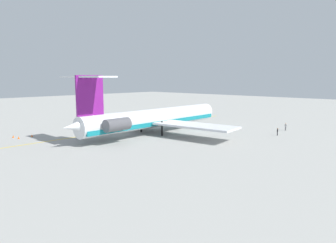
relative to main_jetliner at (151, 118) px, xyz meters
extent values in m
plane|color=#9E9E99|center=(-6.62, -11.99, -3.55)|extent=(290.17, 290.17, 0.00)
cylinder|color=silver|center=(-1.26, -0.01, -0.06)|extent=(39.36, 4.56, 4.19)
cone|color=silver|center=(-20.92, -0.19, -0.06)|extent=(4.41, 4.07, 4.03)
cone|color=silver|center=(18.41, 0.17, 0.32)|extent=(6.15, 3.62, 3.57)
cube|color=teal|center=(-1.26, -0.01, -1.00)|extent=(38.49, 4.63, 0.92)
cube|color=silver|center=(-2.03, -10.86, -0.79)|extent=(8.19, 18.02, 0.42)
cube|color=silver|center=(-2.23, 10.82, -0.79)|extent=(8.50, 18.11, 0.42)
cylinder|color=#515156|center=(12.32, -3.26, 0.26)|extent=(5.27, 2.48, 2.43)
cube|color=silver|center=(12.31, -2.53, 0.26)|extent=(3.16, 1.37, 0.50)
cylinder|color=#515156|center=(12.26, 3.49, 0.26)|extent=(5.27, 2.48, 2.43)
cube|color=silver|center=(12.27, 2.76, 0.26)|extent=(3.16, 1.37, 0.50)
cube|color=#7A197F|center=(15.79, 0.15, 5.76)|extent=(5.68, 0.47, 7.43)
cube|color=silver|center=(16.25, -3.21, 9.17)|extent=(3.99, 6.15, 0.29)
cube|color=silver|center=(16.19, 3.51, 9.17)|extent=(3.99, 6.15, 0.29)
cylinder|color=black|center=(-13.27, -0.12, -1.96)|extent=(0.46, 0.46, 3.18)
cylinder|color=black|center=(0.09, -3.36, -1.96)|extent=(0.46, 0.46, 3.18)
cylinder|color=black|center=(0.02, 3.36, -1.96)|extent=(0.46, 0.46, 3.18)
cylinder|color=black|center=(-17.41, 21.73, -3.15)|extent=(0.10, 0.10, 0.79)
cylinder|color=black|center=(-17.33, 21.85, -3.15)|extent=(0.10, 0.10, 0.79)
cylinder|color=#262628|center=(-17.37, 21.79, -2.45)|extent=(0.27, 0.27, 0.63)
sphere|color=#8C6647|center=(-17.37, 21.79, -2.01)|extent=(0.25, 0.25, 0.25)
cylinder|color=#262628|center=(-17.47, 21.65, -2.41)|extent=(0.07, 0.07, 0.53)
cylinder|color=#262628|center=(-17.27, 21.94, -2.41)|extent=(0.07, 0.07, 0.53)
cylinder|color=black|center=(-24.94, 20.42, -3.12)|extent=(0.11, 0.11, 0.87)
cylinder|color=black|center=(-25.02, 20.55, -3.12)|extent=(0.11, 0.11, 0.87)
cylinder|color=gray|center=(-24.98, 20.48, -2.34)|extent=(0.29, 0.29, 0.69)
sphere|color=tan|center=(-24.98, 20.48, -1.86)|extent=(0.27, 0.27, 0.27)
cylinder|color=gray|center=(-24.88, 20.32, -2.30)|extent=(0.08, 0.08, 0.59)
cylinder|color=gray|center=(-25.08, 20.65, -2.30)|extent=(0.08, 0.08, 0.59)
cone|color=#EA590F|center=(20.08, -16.12, -3.28)|extent=(0.40, 0.40, 0.55)
cone|color=#EA590F|center=(22.97, -15.82, -3.28)|extent=(0.40, 0.40, 0.55)
cone|color=#EA590F|center=(23.25, -17.95, -3.28)|extent=(0.40, 0.40, 0.55)
cube|color=gold|center=(-1.26, -8.75, -3.55)|extent=(73.08, 1.51, 0.01)
camera|label=1|loc=(47.31, 49.50, 8.94)|focal=32.79mm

